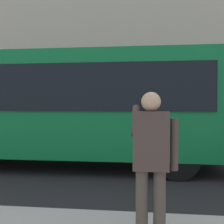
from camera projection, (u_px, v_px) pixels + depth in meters
The scene contains 4 objects.
ground_plane at pixel (133, 167), 7.53m from camera, with size 60.00×60.00×0.00m, color #232326.
building_facade_far at pixel (139, 20), 14.10m from camera, with size 28.00×1.55×12.00m.
red_bus at pixel (62, 105), 7.66m from camera, with size 9.05×2.54×3.08m.
pedestrian_photographer at pixel (151, 154), 3.15m from camera, with size 0.53×0.52×1.70m.
Camera 1 is at (-0.34, 7.49, 1.71)m, focal length 44.57 mm.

